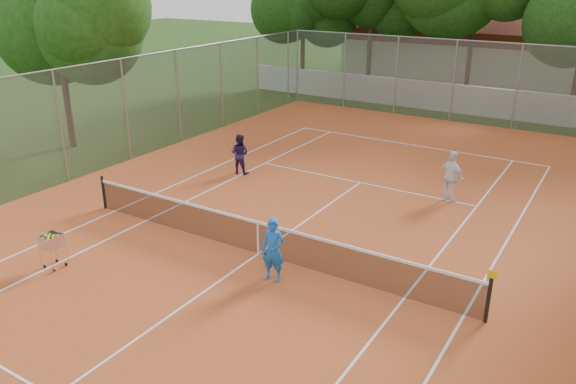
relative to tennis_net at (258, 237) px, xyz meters
The scene contains 12 objects.
ground 0.51m from the tennis_net, ahead, with size 120.00×120.00×0.00m, color #1C390F.
court_pad 0.50m from the tennis_net, ahead, with size 18.00×34.00×0.02m, color #BF5325.
court_lines 0.49m from the tennis_net, ahead, with size 10.98×23.78×0.01m, color white.
tennis_net is the anchor object (origin of this frame).
perimeter_fence 1.49m from the tennis_net, ahead, with size 18.00×34.00×4.00m, color slate.
boundary_wall 19.00m from the tennis_net, 90.00° to the left, with size 26.00×0.30×1.50m, color silver.
clubhouse 29.12m from the tennis_net, 93.95° to the left, with size 16.40×9.00×4.40m, color beige.
tropical_trees 22.45m from the tennis_net, 90.00° to the left, with size 29.00×19.00×10.00m, color black.
player_near 1.43m from the tennis_net, 39.94° to the right, with size 0.59×0.39×1.61m, color blue.
player_far_left 6.59m from the tennis_net, 130.58° to the left, with size 0.72×0.56×1.49m, color #271A50.
player_far_right 7.15m from the tennis_net, 63.39° to the left, with size 0.99×0.41×1.69m, color white.
ball_hopper 5.20m from the tennis_net, 140.10° to the right, with size 0.48×0.48×1.00m, color silver.
Camera 1 is at (7.72, -10.92, 7.05)m, focal length 35.00 mm.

